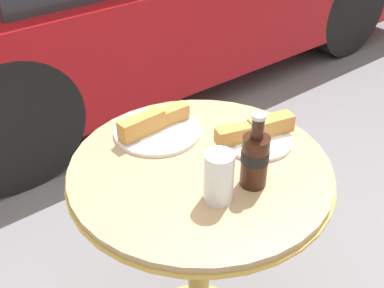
{
  "coord_description": "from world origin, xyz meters",
  "views": [
    {
      "loc": [
        -0.65,
        -0.8,
        1.56
      ],
      "look_at": [
        0.0,
        0.04,
        0.82
      ],
      "focal_mm": 45.0,
      "sensor_mm": 36.0,
      "label": 1
    }
  ],
  "objects_px": {
    "lunch_plate_near": "(155,127)",
    "bistro_table": "(200,215)",
    "drinking_glass": "(219,179)",
    "cola_bottle_left": "(255,158)",
    "lunch_plate_far": "(257,134)"
  },
  "relations": [
    {
      "from": "bistro_table",
      "to": "lunch_plate_near",
      "type": "bearing_deg",
      "value": 91.76
    },
    {
      "from": "bistro_table",
      "to": "cola_bottle_left",
      "type": "distance_m",
      "value": 0.31
    },
    {
      "from": "bistro_table",
      "to": "drinking_glass",
      "type": "distance_m",
      "value": 0.28
    },
    {
      "from": "drinking_glass",
      "to": "bistro_table",
      "type": "bearing_deg",
      "value": 69.24
    },
    {
      "from": "cola_bottle_left",
      "to": "drinking_glass",
      "type": "distance_m",
      "value": 0.11
    },
    {
      "from": "cola_bottle_left",
      "to": "drinking_glass",
      "type": "xyz_separation_m",
      "value": [
        -0.11,
        0.01,
        -0.02
      ]
    },
    {
      "from": "lunch_plate_near",
      "to": "drinking_glass",
      "type": "bearing_deg",
      "value": -97.36
    },
    {
      "from": "lunch_plate_near",
      "to": "bistro_table",
      "type": "bearing_deg",
      "value": -88.24
    },
    {
      "from": "bistro_table",
      "to": "cola_bottle_left",
      "type": "bearing_deg",
      "value": -67.89
    },
    {
      "from": "lunch_plate_far",
      "to": "bistro_table",
      "type": "bearing_deg",
      "value": 177.3
    },
    {
      "from": "drinking_glass",
      "to": "lunch_plate_near",
      "type": "height_order",
      "value": "drinking_glass"
    },
    {
      "from": "bistro_table",
      "to": "lunch_plate_near",
      "type": "xyz_separation_m",
      "value": [
        -0.01,
        0.2,
        0.2
      ]
    },
    {
      "from": "bistro_table",
      "to": "drinking_glass",
      "type": "height_order",
      "value": "drinking_glass"
    },
    {
      "from": "cola_bottle_left",
      "to": "lunch_plate_far",
      "type": "xyz_separation_m",
      "value": [
        0.14,
        0.13,
        -0.06
      ]
    },
    {
      "from": "drinking_glass",
      "to": "lunch_plate_near",
      "type": "relative_size",
      "value": 0.52
    }
  ]
}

